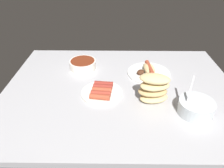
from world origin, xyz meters
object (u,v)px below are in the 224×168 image
plate_sausages (102,92)px  bread_stack (154,88)px  bowl_chili (83,64)px  plate_hotdog_assembled (148,71)px  bowl_coleslaw (196,107)px

plate_sausages → bread_stack: (-24.18, 5.38, 5.92)cm
plate_sausages → bowl_chili: size_ratio=1.29×
bread_stack → plate_sausages: bearing=-12.6°
plate_hotdog_assembled → bowl_chili: bearing=-9.8°
plate_hotdog_assembled → bowl_coleslaw: 36.41cm
plate_sausages → bowl_chili: bearing=-63.9°
bowl_chili → bowl_coleslaw: bowl_coleslaw is taller
plate_sausages → bowl_chili: (12.71, -25.90, 1.41)cm
plate_sausages → bread_stack: bread_stack is taller
bread_stack → bowl_coleslaw: bearing=155.1°
plate_sausages → plate_hotdog_assembled: plate_hotdog_assembled is taller
bread_stack → bowl_coleslaw: 19.46cm
plate_hotdog_assembled → bowl_coleslaw: bearing=116.0°
bowl_coleslaw → plate_hotdog_assembled: bearing=-64.0°
plate_sausages → bread_stack: bearing=167.4°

